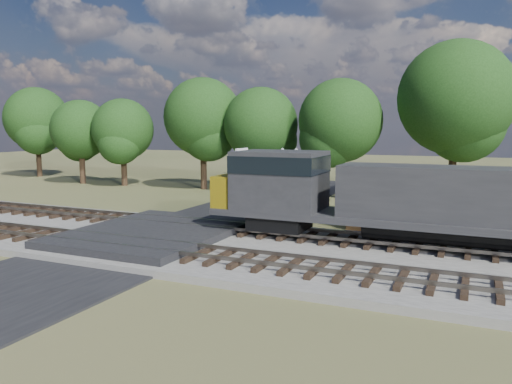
% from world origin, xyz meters
% --- Properties ---
extents(ground, '(160.00, 160.00, 0.00)m').
position_xyz_m(ground, '(0.00, 0.00, 0.00)').
color(ground, '#49512B').
rests_on(ground, ground).
extents(ballast_bed, '(140.00, 10.00, 0.30)m').
position_xyz_m(ballast_bed, '(10.00, 0.50, 0.15)').
color(ballast_bed, gray).
rests_on(ballast_bed, ground).
extents(road, '(7.00, 60.00, 0.08)m').
position_xyz_m(road, '(0.00, 0.00, 0.04)').
color(road, black).
rests_on(road, ground).
extents(crossing_panel, '(7.00, 9.00, 0.62)m').
position_xyz_m(crossing_panel, '(0.00, 0.50, 0.32)').
color(crossing_panel, '#262628').
rests_on(crossing_panel, ground).
extents(track_near, '(140.00, 2.60, 0.33)m').
position_xyz_m(track_near, '(3.12, -2.00, 0.41)').
color(track_near, black).
rests_on(track_near, ballast_bed).
extents(track_far, '(140.00, 2.60, 0.33)m').
position_xyz_m(track_far, '(3.12, 3.00, 0.41)').
color(track_far, black).
rests_on(track_far, ballast_bed).
extents(crossing_signal_far, '(1.74, 0.39, 4.31)m').
position_xyz_m(crossing_signal_far, '(4.06, 8.08, 1.79)').
color(crossing_signal_far, silver).
rests_on(crossing_signal_far, ground).
extents(equipment_shed, '(5.50, 5.50, 2.91)m').
position_xyz_m(equipment_shed, '(10.36, 8.01, 1.48)').
color(equipment_shed, '#4C3220').
rests_on(equipment_shed, ground).
extents(treeline, '(79.69, 10.09, 11.62)m').
position_xyz_m(treeline, '(8.71, 20.14, 6.37)').
color(treeline, black).
rests_on(treeline, ground).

